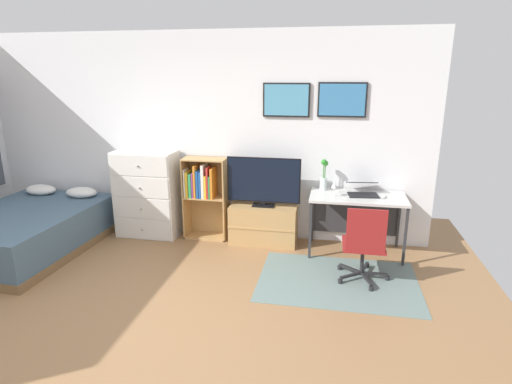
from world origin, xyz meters
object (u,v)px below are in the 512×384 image
object	(u,v)px
laptop	(362,189)
wine_glass	(334,186)
computer_mouse	(383,196)
bamboo_vase	(324,174)
bookshelf	(204,191)
desk	(357,204)
television	(264,182)
tv_stand	(264,224)
bed	(26,230)
office_chair	(364,243)
dresser	(147,194)

from	to	relation	value
laptop	wine_glass	size ratio (longest dim) A/B	2.36
computer_mouse	bamboo_vase	world-z (taller)	bamboo_vase
bookshelf	desk	distance (m)	2.00
television	wine_glass	size ratio (longest dim) A/B	5.25
bookshelf	desk	size ratio (longest dim) A/B	0.96
desk	computer_mouse	world-z (taller)	computer_mouse
tv_stand	bamboo_vase	size ratio (longest dim) A/B	2.18
tv_stand	desk	bearing A→B (deg)	-1.32
laptop	desk	bearing A→B (deg)	-171.81
bed	computer_mouse	distance (m)	4.45
bed	office_chair	xyz separation A→B (m)	(4.13, -0.09, 0.19)
bed	bookshelf	xyz separation A→B (m)	(2.08, 0.85, 0.40)
bed	desk	bearing A→B (deg)	12.25
dresser	bamboo_vase	xyz separation A→B (m)	(2.36, 0.10, 0.35)
tv_stand	dresser	bearing A→B (deg)	-179.46
office_chair	laptop	bearing A→B (deg)	89.04
office_chair	wine_glass	xyz separation A→B (m)	(-0.34, 0.71, 0.42)
bookshelf	office_chair	bearing A→B (deg)	-24.50
television	bamboo_vase	size ratio (longest dim) A/B	2.36
television	computer_mouse	world-z (taller)	television
television	computer_mouse	distance (m)	1.48
laptop	dresser	bearing A→B (deg)	173.00
tv_stand	wine_glass	distance (m)	1.09
dresser	bookshelf	xyz separation A→B (m)	(0.78, 0.06, 0.07)
desk	office_chair	distance (m)	0.87
tv_stand	television	size ratio (longest dim) A/B	0.92
desk	wine_glass	bearing A→B (deg)	-152.43
computer_mouse	bamboo_vase	xyz separation A→B (m)	(-0.72, 0.21, 0.19)
tv_stand	computer_mouse	size ratio (longest dim) A/B	8.37
tv_stand	bamboo_vase	bearing A→B (deg)	6.33
bed	tv_stand	bearing A→B (deg)	16.93
bed	dresser	distance (m)	1.55
tv_stand	television	world-z (taller)	television
television	laptop	world-z (taller)	television
desk	bookshelf	bearing A→B (deg)	177.82
desk	computer_mouse	bearing A→B (deg)	-18.14
bamboo_vase	computer_mouse	bearing A→B (deg)	-16.11
bookshelf	bed	bearing A→B (deg)	-157.77
bamboo_vase	tv_stand	bearing A→B (deg)	-173.67
dresser	bamboo_vase	distance (m)	2.39
desk	wine_glass	size ratio (longest dim) A/B	6.37
laptop	computer_mouse	world-z (taller)	laptop
desk	laptop	world-z (taller)	laptop
bed	laptop	world-z (taller)	laptop
dresser	bookshelf	bearing A→B (deg)	4.70
bed	office_chair	size ratio (longest dim) A/B	2.36
bookshelf	bamboo_vase	distance (m)	1.60
dresser	wine_glass	distance (m)	2.51
desk	tv_stand	bearing A→B (deg)	178.68
television	wine_glass	bearing A→B (deg)	-10.00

